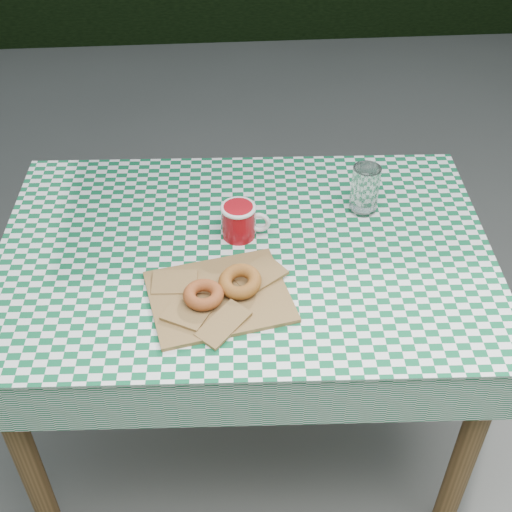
# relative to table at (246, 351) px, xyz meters

# --- Properties ---
(ground) EXTENTS (60.00, 60.00, 0.00)m
(ground) POSITION_rel_table_xyz_m (-0.09, 0.04, -0.38)
(ground) COLOR #5A5B55
(ground) RESTS_ON ground
(table) EXTENTS (1.23, 0.85, 0.75)m
(table) POSITION_rel_table_xyz_m (0.00, 0.00, 0.00)
(table) COLOR #53391C
(table) RESTS_ON ground
(tablecloth) EXTENTS (1.25, 0.87, 0.01)m
(tablecloth) POSITION_rel_table_xyz_m (0.00, 0.00, 0.38)
(tablecloth) COLOR #0E5D35
(tablecloth) RESTS_ON table
(paper_bag) EXTENTS (0.35, 0.31, 0.02)m
(paper_bag) POSITION_rel_table_xyz_m (-0.07, -0.16, 0.39)
(paper_bag) COLOR olive
(paper_bag) RESTS_ON tablecloth
(bagel_front) EXTENTS (0.12, 0.12, 0.03)m
(bagel_front) POSITION_rel_table_xyz_m (-0.10, -0.18, 0.41)
(bagel_front) COLOR #A24B21
(bagel_front) RESTS_ON paper_bag
(bagel_back) EXTENTS (0.14, 0.14, 0.03)m
(bagel_back) POSITION_rel_table_xyz_m (-0.02, -0.15, 0.41)
(bagel_back) COLOR #9C6520
(bagel_back) RESTS_ON paper_bag
(coffee_mug) EXTENTS (0.19, 0.19, 0.09)m
(coffee_mug) POSITION_rel_table_xyz_m (-0.01, 0.05, 0.43)
(coffee_mug) COLOR #9C0A11
(coffee_mug) RESTS_ON tablecloth
(drinking_glass) EXTENTS (0.09, 0.09, 0.13)m
(drinking_glass) POSITION_rel_table_xyz_m (0.32, 0.14, 0.45)
(drinking_glass) COLOR white
(drinking_glass) RESTS_ON tablecloth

